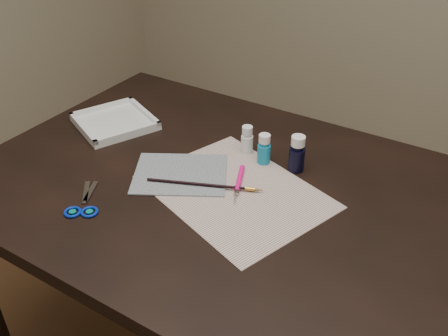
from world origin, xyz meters
The scene contains 10 objects.
table centered at (0.00, 0.00, 0.38)m, with size 1.30×0.90×0.75m, color black.
paper centered at (0.04, -0.01, 0.75)m, with size 0.44×0.33×0.00m, color silver.
canvas centered at (-0.12, -0.02, 0.75)m, with size 0.24×0.19×0.00m, color black.
paint_bottle_white centered at (-0.03, 0.16, 0.79)m, with size 0.03×0.03×0.08m, color white.
paint_bottle_cyan centered at (0.04, 0.14, 0.79)m, with size 0.04×0.04×0.09m, color #1489B3.
paint_bottle_navy centered at (0.13, 0.16, 0.80)m, with size 0.04×0.04×0.10m, color black.
paintbrush centered at (-0.03, -0.04, 0.76)m, with size 0.30×0.01×0.01m, color black, non-canonical shape.
craft_knife centered at (0.04, 0.01, 0.76)m, with size 0.16×0.01×0.01m, color #FF0D81, non-canonical shape.
scissors centered at (-0.25, -0.24, 0.75)m, with size 0.16×0.08×0.01m, color silver, non-canonical shape.
palette_tray centered at (-0.45, 0.09, 0.76)m, with size 0.21×0.21×0.03m, color white.
Camera 1 is at (0.55, -0.87, 1.48)m, focal length 40.00 mm.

